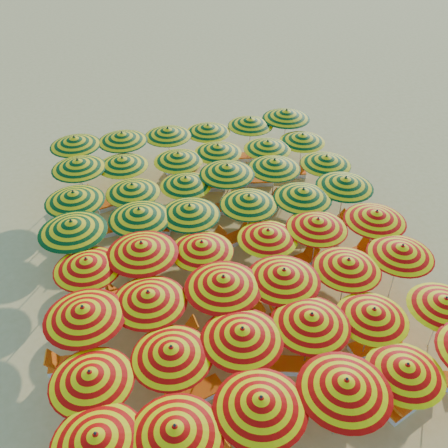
{
  "coord_description": "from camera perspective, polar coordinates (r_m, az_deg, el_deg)",
  "views": [
    {
      "loc": [
        -3.75,
        -13.73,
        13.1
      ],
      "look_at": [
        0.0,
        0.5,
        1.6
      ],
      "focal_mm": 40.0,
      "sensor_mm": 36.0,
      "label": 1
    }
  ],
  "objects": [
    {
      "name": "ground",
      "position": [
        19.35,
        0.38,
        -4.62
      ],
      "size": [
        120.0,
        120.0,
        0.0
      ],
      "primitive_type": "plane",
      "color": "#E5BC65",
      "rests_on": "ground"
    },
    {
      "name": "umbrella_0",
      "position": [
        12.85,
        -14.34,
        -22.7
      ],
      "size": [
        2.8,
        2.8,
        2.41
      ],
      "color": "silver",
      "rests_on": "ground"
    },
    {
      "name": "umbrella_1",
      "position": [
        12.6,
        -5.59,
        -22.5
      ],
      "size": [
        2.93,
        2.93,
        2.46
      ],
      "color": "silver",
      "rests_on": "ground"
    },
    {
      "name": "umbrella_2",
      "position": [
        12.89,
        4.22,
        -19.72
      ],
      "size": [
        2.38,
        2.38,
        2.52
      ],
      "color": "silver",
      "rests_on": "ground"
    },
    {
      "name": "umbrella_3",
      "position": [
        13.42,
        13.71,
        -17.47
      ],
      "size": [
        3.2,
        3.2,
        2.58
      ],
      "color": "silver",
      "rests_on": "ground"
    },
    {
      "name": "umbrella_4",
      "position": [
        14.51,
        20.1,
        -15.32
      ],
      "size": [
        2.48,
        2.48,
        2.26
      ],
      "color": "silver",
      "rests_on": "ground"
    },
    {
      "name": "umbrella_6",
      "position": [
        13.86,
        -15.01,
        -16.5
      ],
      "size": [
        2.62,
        2.62,
        2.38
      ],
      "color": "silver",
      "rests_on": "ground"
    },
    {
      "name": "umbrella_7",
      "position": [
        13.93,
        -6.03,
        -14.34
      ],
      "size": [
        2.34,
        2.34,
        2.41
      ],
      "color": "silver",
      "rests_on": "ground"
    },
    {
      "name": "umbrella_8",
      "position": [
        14.14,
        2.1,
        -12.42
      ],
      "size": [
        2.56,
        2.56,
        2.51
      ],
      "color": "silver",
      "rests_on": "ground"
    },
    {
      "name": "umbrella_9",
      "position": [
        14.72,
        9.93,
        -10.69
      ],
      "size": [
        2.72,
        2.72,
        2.47
      ],
      "color": "silver",
      "rests_on": "ground"
    },
    {
      "name": "umbrella_10",
      "position": [
        15.49,
        16.67,
        -9.79
      ],
      "size": [
        2.85,
        2.85,
        2.3
      ],
      "color": "silver",
      "rests_on": "ground"
    },
    {
      "name": "umbrella_11",
      "position": [
        16.56,
        23.9,
        -8.23
      ],
      "size": [
        2.7,
        2.7,
        2.28
      ],
      "color": "silver",
      "rests_on": "ground"
    },
    {
      "name": "umbrella_12",
      "position": [
        15.15,
        -15.76,
        -9.7
      ],
      "size": [
        2.84,
        2.84,
        2.55
      ],
      "color": "silver",
      "rests_on": "ground"
    },
    {
      "name": "umbrella_13",
      "position": [
        15.27,
        -8.62,
        -8.25
      ],
      "size": [
        2.89,
        2.89,
        2.47
      ],
      "color": "silver",
      "rests_on": "ground"
    },
    {
      "name": "umbrella_14",
      "position": [
        15.4,
        -0.07,
        -6.64
      ],
      "size": [
        3.23,
        3.23,
        2.59
      ],
      "color": "silver",
      "rests_on": "ground"
    },
    {
      "name": "umbrella_15",
      "position": [
        15.81,
        6.83,
        -5.78
      ],
      "size": [
        2.49,
        2.49,
        2.53
      ],
      "color": "silver",
      "rests_on": "ground"
    },
    {
      "name": "umbrella_16",
      "position": [
        16.73,
        13.97,
        -4.48
      ],
      "size": [
        2.66,
        2.66,
        2.39
      ],
      "color": "silver",
      "rests_on": "ground"
    },
    {
      "name": "umbrella_17",
      "position": [
        17.76,
        19.63,
        -2.87
      ],
      "size": [
        2.29,
        2.29,
        2.4
      ],
      "color": "silver",
      "rests_on": "ground"
    },
    {
      "name": "umbrella_18",
      "position": [
        16.86,
        -15.41,
        -4.4
      ],
      "size": [
        2.48,
        2.48,
        2.39
      ],
      "color": "silver",
      "rests_on": "ground"
    },
    {
      "name": "umbrella_19",
      "position": [
        16.82,
        -9.38,
        -2.71
      ],
      "size": [
        2.94,
        2.94,
        2.58
      ],
      "color": "silver",
      "rests_on": "ground"
    },
    {
      "name": "umbrella_20",
      "position": [
        17.02,
        -2.56,
        -2.56
      ],
      "size": [
        2.74,
        2.74,
        2.32
      ],
      "color": "silver",
      "rests_on": "ground"
    },
    {
      "name": "umbrella_21",
      "position": [
        17.62,
        5.03,
        -1.18
      ],
      "size": [
        2.8,
        2.8,
        2.28
      ],
      "color": "silver",
      "rests_on": "ground"
    },
    {
      "name": "umbrella_22",
      "position": [
        18.2,
        10.63,
        0.05
      ],
      "size": [
        2.51,
        2.51,
        2.38
      ],
      "color": "silver",
      "rests_on": "ground"
    },
    {
      "name": "umbrella_23",
      "position": [
        19.02,
        16.97,
        0.88
      ],
      "size": [
        2.44,
        2.44,
        2.42
      ],
      "color": "silver",
      "rests_on": "ground"
    },
    {
      "name": "umbrella_24",
      "position": [
        18.27,
        -17.0,
        -0.24
      ],
      "size": [
        3.12,
        3.12,
        2.59
      ],
      "color": "silver",
      "rests_on": "ground"
    },
    {
      "name": "umbrella_25",
      "position": [
        18.5,
        -9.66,
        1.17
      ],
      "size": [
        2.46,
        2.46,
        2.46
      ],
      "color": "silver",
      "rests_on": "ground"
    },
    {
      "name": "umbrella_26",
      "position": [
        18.54,
        -3.94,
        1.61
      ],
      "size": [
        3.01,
        3.01,
        2.42
      ],
      "color": "silver",
      "rests_on": "ground"
    },
    {
      "name": "umbrella_27",
      "position": [
        19.09,
        2.85,
        2.77
      ],
      "size": [
        2.48,
        2.48,
        2.39
      ],
      "color": "silver",
      "rests_on": "ground"
    },
    {
      "name": "umbrella_28",
      "position": [
        19.59,
        9.03,
        3.45
      ],
      "size": [
        2.59,
        2.59,
        2.43
      ],
      "color": "silver",
      "rests_on": "ground"
    },
    {
      "name": "umbrella_29",
      "position": [
        20.55,
        13.68,
        4.67
      ],
      "size": [
        2.57,
        2.57,
        2.46
      ],
      "color": "silver",
      "rests_on": "ground"
    },
    {
      "name": "umbrella_30",
      "position": [
        20.0,
        -16.79,
        3.02
      ],
      "size": [
        2.96,
        2.96,
        2.45
      ],
      "color": "silver",
      "rests_on": "ground"
    },
    {
      "name": "umbrella_31",
      "position": [
        20.15,
        -10.42,
        4.02
      ],
      "size": [
        2.69,
        2.69,
        2.32
      ],
      "color": "silver",
      "rests_on": "ground"
    },
    {
      "name": "umbrella_32",
      "position": [
        20.43,
        -4.4,
        4.87
      ],
      "size": [
        2.12,
        2.12,
        2.24
      ],
      "color": "silver",
      "rests_on": "ground"
    },
    {
      "name": "umbrella_33",
      "position": [
        20.78,
        0.36,
        6.24
      ],
      "size": [
        2.85,
        2.85,
        2.46
      ],
      "color": "silver",
      "rests_on": "ground"
    },
    {
      "name": "umbrella_34",
      "position": [
        21.37,
        5.79,
        6.85
      ],
      "size": [
        2.77,
        2.77,
        2.4
      ],
      "color": "silver",
      "rests_on": "ground"
    },
    {
      "name": "umbrella_35",
      "position": [
        22.1,
        11.6,
        7.18
      ],
      "size": [
        2.64,
        2.64,
        2.33
      ],
      "color": "silver",
      "rests_on": "ground"
    },
    {
      "name": "umbrella_36",
      "position": [
        22.06,
        -16.34,
        6.59
      ],
      "size": [
        2.51,
        2.51,
        2.44
      ],
      "color": "silver",
      "rests_on": "ground"
    },
    {
      "name": "umbrella_37",
      "position": [
        22.01,
        -11.52,
        7.0
      ],
      "size": [
        2.68,
        2.68,
        2.31
      ],
      "color": "silver",
      "rests_on": "ground"
    },
    {
      "name": "umbrella_38",
      "position": [
        22.03,
        -5.26,
        7.64
      ],
      "size": [
        2.6,
        2.6,
        2.3
      ],
      "color": "silver",
      "rests_on": "ground"
    },
    {
      "name": "umbrella_39",
      "position": [
        22.61,
        -0.71,
        8.6
      ],
      "size": [
        2.68,
        2.68,
        2.28
      ],
      "color": "silver",
      "rests_on": "ground"
    },
    {
      "name": "umbrella_40",
      "position": [
        22.94,
        5.02,
        8.98
      ],
      "size": [
        2.61,
        2.61,
        2.3
      ],
      "color": "silver",
      "rests_on": "ground"
    },
    {
      "name": "umbrella_41",
      "position": [
        23.8,
        8.96,
        9.7
      ],
      "size": [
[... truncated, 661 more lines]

